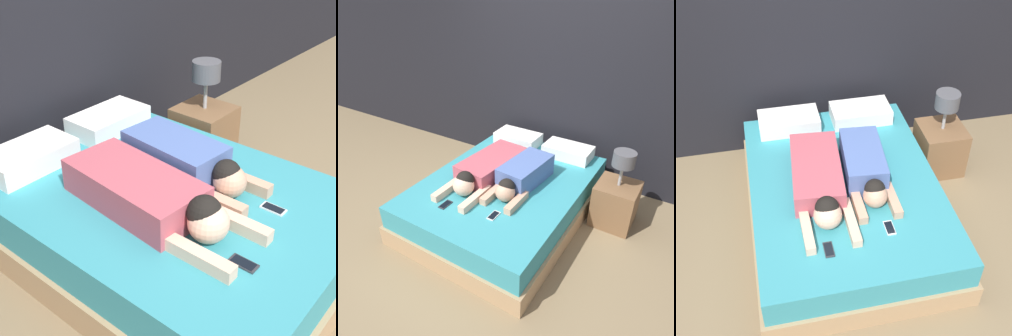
# 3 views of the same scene
# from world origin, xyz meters

# --- Properties ---
(ground_plane) EXTENTS (12.00, 12.00, 0.00)m
(ground_plane) POSITION_xyz_m (0.00, 0.00, 0.00)
(ground_plane) COLOR #7F6B4C
(wall_back) EXTENTS (12.00, 0.06, 2.60)m
(wall_back) POSITION_xyz_m (0.00, 1.20, 1.30)
(wall_back) COLOR black
(wall_back) RESTS_ON ground_plane
(bed) EXTENTS (1.56, 2.10, 0.44)m
(bed) POSITION_xyz_m (0.00, 0.00, 0.21)
(bed) COLOR tan
(bed) RESTS_ON ground_plane
(pillow_head_left) EXTENTS (0.55, 0.32, 0.14)m
(pillow_head_left) POSITION_xyz_m (-0.34, 0.83, 0.51)
(pillow_head_left) COLOR white
(pillow_head_left) RESTS_ON bed
(pillow_head_right) EXTENTS (0.55, 0.32, 0.14)m
(pillow_head_right) POSITION_xyz_m (0.34, 0.83, 0.51)
(pillow_head_right) COLOR white
(pillow_head_right) RESTS_ON bed
(person_left) EXTENTS (0.45, 1.15, 0.24)m
(person_left) POSITION_xyz_m (-0.21, -0.06, 0.54)
(person_left) COLOR #B24C59
(person_left) RESTS_ON bed
(person_right) EXTENTS (0.37, 0.90, 0.23)m
(person_right) POSITION_xyz_m (0.18, 0.00, 0.55)
(person_right) COLOR #4C66A5
(person_right) RESTS_ON bed
(cell_phone_left) EXTENTS (0.07, 0.14, 0.01)m
(cell_phone_left) POSITION_xyz_m (-0.25, -0.66, 0.44)
(cell_phone_left) COLOR #2D2D33
(cell_phone_left) RESTS_ON bed
(cell_phone_right) EXTENTS (0.07, 0.14, 0.01)m
(cell_phone_right) POSITION_xyz_m (0.22, -0.56, 0.44)
(cell_phone_right) COLOR silver
(cell_phone_right) RESTS_ON bed
(nightstand) EXTENTS (0.41, 0.41, 0.84)m
(nightstand) POSITION_xyz_m (1.03, 0.49, 0.28)
(nightstand) COLOR brown
(nightstand) RESTS_ON ground_plane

